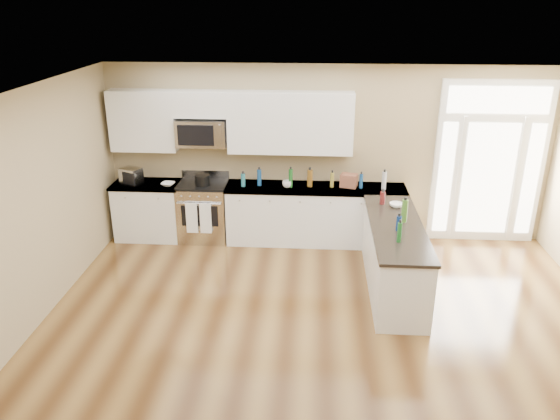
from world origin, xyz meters
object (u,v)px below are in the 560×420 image
kitchen_range (204,211)px  stockpot (202,180)px  peninsula_cabinet (394,259)px  toaster_oven (131,176)px

kitchen_range → stockpot: bearing=-73.6°
peninsula_cabinet → stockpot: stockpot is taller
peninsula_cabinet → stockpot: (-2.87, 1.39, 0.61)m
kitchen_range → peninsula_cabinet: bearing=-26.6°
stockpot → toaster_oven: (-1.15, 0.01, 0.03)m
peninsula_cabinet → toaster_oven: toaster_oven is taller
peninsula_cabinet → kitchen_range: (-2.89, 1.45, 0.04)m
stockpot → toaster_oven: toaster_oven is taller
peninsula_cabinet → toaster_oven: size_ratio=7.52×
peninsula_cabinet → kitchen_range: kitchen_range is taller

